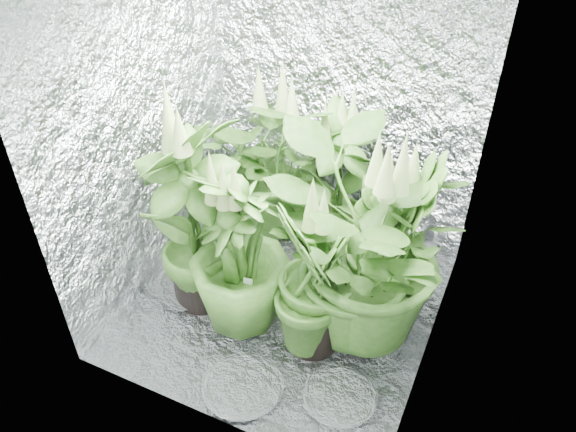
{
  "coord_description": "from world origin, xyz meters",
  "views": [
    {
      "loc": [
        0.96,
        -2.03,
        2.34
      ],
      "look_at": [
        0.01,
        0.0,
        0.64
      ],
      "focal_mm": 35.0,
      "sensor_mm": 36.0,
      "label": 1
    }
  ],
  "objects_px": {
    "plant_b": "(338,184)",
    "plant_d": "(239,252)",
    "plant_a": "(276,159)",
    "circulation_fan": "(425,252)",
    "plant_f": "(193,214)",
    "plant_c": "(394,242)",
    "plant_g": "(315,281)",
    "plant_e": "(365,254)"
  },
  "relations": [
    {
      "from": "circulation_fan",
      "to": "plant_a",
      "type": "bearing_deg",
      "value": -163.17
    },
    {
      "from": "plant_b",
      "to": "plant_d",
      "type": "relative_size",
      "value": 1.01
    },
    {
      "from": "plant_b",
      "to": "plant_g",
      "type": "distance_m",
      "value": 0.8
    },
    {
      "from": "plant_d",
      "to": "plant_g",
      "type": "distance_m",
      "value": 0.42
    },
    {
      "from": "plant_b",
      "to": "plant_g",
      "type": "xyz_separation_m",
      "value": [
        0.18,
        -0.78,
        -0.03
      ]
    },
    {
      "from": "plant_d",
      "to": "plant_g",
      "type": "xyz_separation_m",
      "value": [
        0.42,
        0.0,
        -0.03
      ]
    },
    {
      "from": "plant_b",
      "to": "circulation_fan",
      "type": "relative_size",
      "value": 3.37
    },
    {
      "from": "plant_a",
      "to": "plant_g",
      "type": "height_order",
      "value": "plant_a"
    },
    {
      "from": "plant_a",
      "to": "plant_f",
      "type": "bearing_deg",
      "value": -96.99
    },
    {
      "from": "plant_b",
      "to": "plant_f",
      "type": "distance_m",
      "value": 0.91
    },
    {
      "from": "plant_a",
      "to": "circulation_fan",
      "type": "relative_size",
      "value": 3.59
    },
    {
      "from": "plant_a",
      "to": "circulation_fan",
      "type": "height_order",
      "value": "plant_a"
    },
    {
      "from": "plant_a",
      "to": "plant_d",
      "type": "relative_size",
      "value": 1.07
    },
    {
      "from": "plant_c",
      "to": "circulation_fan",
      "type": "distance_m",
      "value": 0.56
    },
    {
      "from": "plant_b",
      "to": "plant_c",
      "type": "relative_size",
      "value": 0.99
    },
    {
      "from": "plant_a",
      "to": "plant_g",
      "type": "distance_m",
      "value": 1.03
    },
    {
      "from": "plant_f",
      "to": "circulation_fan",
      "type": "height_order",
      "value": "plant_f"
    },
    {
      "from": "plant_a",
      "to": "plant_c",
      "type": "bearing_deg",
      "value": -26.07
    },
    {
      "from": "circulation_fan",
      "to": "plant_f",
      "type": "bearing_deg",
      "value": -127.36
    },
    {
      "from": "plant_d",
      "to": "plant_f",
      "type": "distance_m",
      "value": 0.32
    },
    {
      "from": "plant_c",
      "to": "plant_f",
      "type": "bearing_deg",
      "value": -160.53
    },
    {
      "from": "circulation_fan",
      "to": "plant_d",
      "type": "bearing_deg",
      "value": -116.68
    },
    {
      "from": "plant_f",
      "to": "circulation_fan",
      "type": "bearing_deg",
      "value": 35.24
    },
    {
      "from": "plant_e",
      "to": "plant_g",
      "type": "relative_size",
      "value": 1.34
    },
    {
      "from": "plant_a",
      "to": "plant_d",
      "type": "height_order",
      "value": "plant_a"
    },
    {
      "from": "plant_d",
      "to": "circulation_fan",
      "type": "height_order",
      "value": "plant_d"
    },
    {
      "from": "plant_e",
      "to": "plant_f",
      "type": "distance_m",
      "value": 0.91
    },
    {
      "from": "plant_a",
      "to": "plant_c",
      "type": "relative_size",
      "value": 1.06
    },
    {
      "from": "plant_b",
      "to": "circulation_fan",
      "type": "xyz_separation_m",
      "value": [
        0.56,
        0.04,
        -0.35
      ]
    },
    {
      "from": "plant_d",
      "to": "circulation_fan",
      "type": "bearing_deg",
      "value": 45.93
    },
    {
      "from": "plant_b",
      "to": "plant_e",
      "type": "distance_m",
      "value": 0.73
    },
    {
      "from": "plant_c",
      "to": "plant_d",
      "type": "height_order",
      "value": "plant_c"
    },
    {
      "from": "plant_d",
      "to": "plant_a",
      "type": "bearing_deg",
      "value": 103.33
    },
    {
      "from": "plant_b",
      "to": "plant_d",
      "type": "height_order",
      "value": "plant_b"
    },
    {
      "from": "plant_c",
      "to": "plant_g",
      "type": "relative_size",
      "value": 1.08
    },
    {
      "from": "plant_b",
      "to": "plant_d",
      "type": "xyz_separation_m",
      "value": [
        -0.23,
        -0.78,
        -0.0
      ]
    },
    {
      "from": "plant_a",
      "to": "plant_b",
      "type": "relative_size",
      "value": 1.07
    },
    {
      "from": "plant_f",
      "to": "plant_g",
      "type": "distance_m",
      "value": 0.72
    },
    {
      "from": "plant_f",
      "to": "plant_d",
      "type": "bearing_deg",
      "value": -10.28
    },
    {
      "from": "plant_e",
      "to": "plant_g",
      "type": "bearing_deg",
      "value": -140.21
    },
    {
      "from": "plant_a",
      "to": "plant_e",
      "type": "height_order",
      "value": "plant_e"
    },
    {
      "from": "plant_b",
      "to": "plant_g",
      "type": "relative_size",
      "value": 1.07
    }
  ]
}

